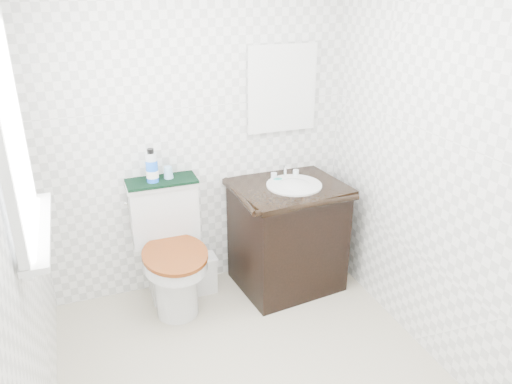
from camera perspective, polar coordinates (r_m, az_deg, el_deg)
floor at (r=3.12m, az=0.18°, el=-20.98°), size 2.40×2.40×0.00m
wall_back at (r=3.52m, az=-6.73°, el=7.01°), size 2.40×0.00×2.40m
wall_front at (r=1.54m, az=16.94°, el=-17.47°), size 2.40×0.00×2.40m
wall_left at (r=2.33m, az=-26.08°, el=-4.16°), size 0.00×2.40×2.40m
wall_right at (r=2.98m, az=20.44°, el=2.61°), size 0.00×2.40×2.40m
window at (r=2.44m, az=-26.45°, el=5.87°), size 0.02×0.70×0.90m
mirror at (r=3.63m, az=2.97°, el=11.71°), size 0.50×0.02×0.60m
toilet at (r=3.57m, az=-9.76°, el=-7.14°), size 0.49×0.65×0.89m
vanity at (r=3.72m, az=3.62°, el=-4.68°), size 0.82×0.72×0.92m
trash_bin at (r=3.79m, az=-6.05°, el=-9.25°), size 0.20×0.16×0.29m
towel at (r=3.46m, az=-10.75°, el=1.25°), size 0.48×0.22×0.02m
mouthwash_bottle at (r=3.40m, az=-11.82°, el=2.83°), size 0.08×0.08×0.23m
cup at (r=3.47m, az=-9.99°, el=2.23°), size 0.07×0.07×0.08m
soap_bar at (r=3.63m, az=2.51°, el=1.49°), size 0.08×0.05×0.02m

